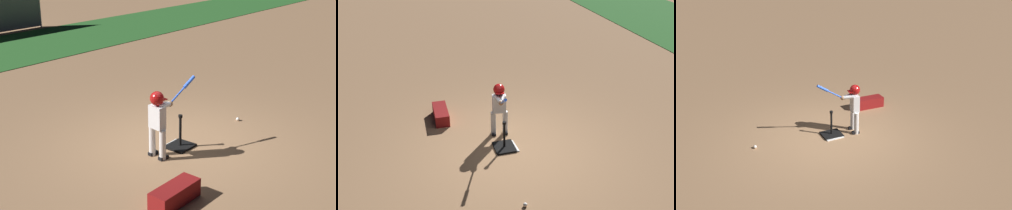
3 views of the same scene
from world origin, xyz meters
TOP-DOWN VIEW (x-y plane):
  - ground_plane at (0.00, 0.00)m, footprint 90.00×90.00m
  - home_plate at (-0.11, -0.12)m, footprint 0.46×0.46m
  - batting_tee at (-0.12, -0.16)m, footprint 0.48×0.43m
  - batter_child at (-0.67, -0.11)m, footprint 1.04×0.39m
  - baseball at (1.71, -0.31)m, footprint 0.07×0.07m
  - equipment_bag at (-1.72, -1.27)m, footprint 0.85×0.33m

SIDE VIEW (x-z plane):
  - ground_plane at x=0.00m, z-range 0.00..0.00m
  - home_plate at x=-0.11m, z-range 0.00..0.02m
  - baseball at x=1.71m, z-range 0.00..0.07m
  - batting_tee at x=-0.12m, z-range -0.24..0.39m
  - equipment_bag at x=-1.72m, z-range 0.00..0.28m
  - batter_child at x=-0.67m, z-range 0.12..1.44m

